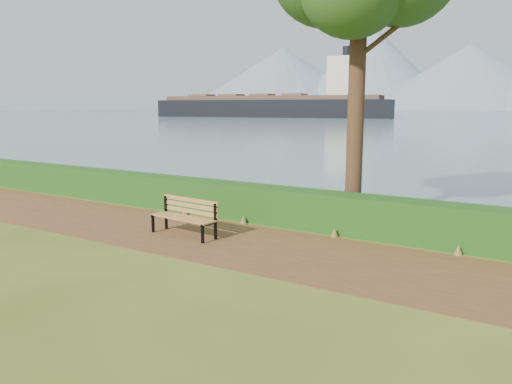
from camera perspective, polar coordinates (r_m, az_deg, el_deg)
The scene contains 5 objects.
ground at distance 11.58m, azimuth -2.46°, elevation -6.31°, with size 140.00×140.00×0.00m, color #425A19.
path at distance 11.82m, azimuth -1.63°, elevation -5.95°, with size 40.00×3.40×0.01m, color #54341C.
hedge at distance 13.62m, azimuth 3.72°, elevation -1.70°, with size 32.00×0.85×1.00m, color #144012.
bench at distance 12.61m, azimuth -8.03°, elevation -2.54°, with size 1.90×0.71×0.93m.
cargo_ship at distance 140.03m, azimuth 2.51°, elevation 9.75°, with size 67.25×21.31×20.17m.
Camera 1 is at (6.30, -9.17, 3.22)m, focal length 35.00 mm.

